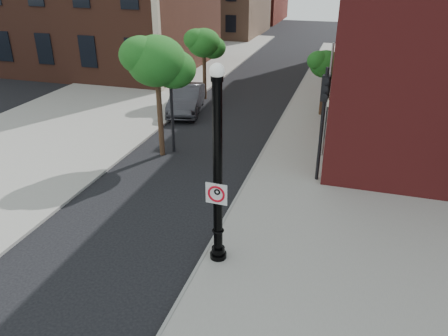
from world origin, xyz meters
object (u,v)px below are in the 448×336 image
(no_parking_sign, at_px, (216,194))
(traffic_signal_left, at_px, (170,83))
(parked_car, at_px, (186,99))
(traffic_signal_right, at_px, (324,108))
(lamppost, at_px, (218,179))

(no_parking_sign, bearing_deg, traffic_signal_left, 123.93)
(parked_car, distance_m, traffic_signal_left, 6.60)
(traffic_signal_left, xyz_separation_m, traffic_signal_right, (6.89, -1.23, -0.13))
(lamppost, height_order, no_parking_sign, lamppost)
(no_parking_sign, bearing_deg, lamppost, 96.08)
(parked_car, bearing_deg, lamppost, -77.43)
(lamppost, relative_size, traffic_signal_right, 1.27)
(no_parking_sign, relative_size, traffic_signal_right, 0.14)
(no_parking_sign, height_order, parked_car, no_parking_sign)
(parked_car, bearing_deg, no_parking_sign, -77.65)
(lamppost, bearing_deg, parked_car, 115.05)
(parked_car, xyz_separation_m, traffic_signal_right, (8.51, -7.11, 2.40))
(lamppost, bearing_deg, traffic_signal_right, 69.59)
(parked_car, bearing_deg, traffic_signal_right, -52.33)
(no_parking_sign, height_order, traffic_signal_right, traffic_signal_right)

